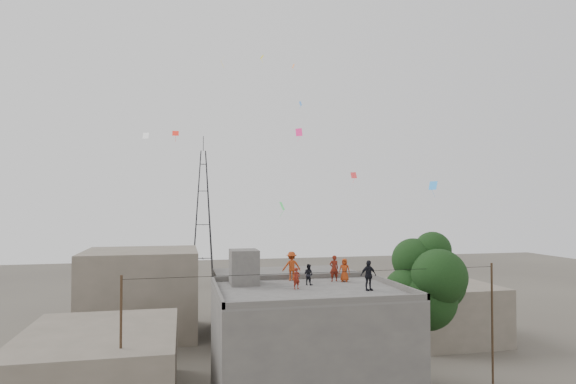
# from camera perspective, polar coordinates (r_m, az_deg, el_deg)

# --- Properties ---
(main_building) EXTENTS (10.00, 8.00, 6.10)m
(main_building) POSITION_cam_1_polar(r_m,az_deg,el_deg) (27.28, 2.49, -17.84)
(main_building) COLOR #53504E
(main_building) RESTS_ON ground
(parapet) EXTENTS (10.00, 8.00, 0.30)m
(parapet) POSITION_cam_1_polar(r_m,az_deg,el_deg) (26.56, 2.48, -11.20)
(parapet) COLOR #53504E
(parapet) RESTS_ON main_building
(stair_head_box) EXTENTS (1.60, 1.80, 2.00)m
(stair_head_box) POSITION_cam_1_polar(r_m,az_deg,el_deg) (28.36, -5.24, -8.84)
(stair_head_box) COLOR #53504E
(stair_head_box) RESTS_ON main_building
(neighbor_west) EXTENTS (8.00, 10.00, 4.00)m
(neighbor_west) POSITION_cam_1_polar(r_m,az_deg,el_deg) (28.97, -21.51, -18.92)
(neighbor_west) COLOR #665D50
(neighbor_west) RESTS_ON ground
(neighbor_north) EXTENTS (12.00, 9.00, 5.00)m
(neighbor_north) POSITION_cam_1_polar(r_m,az_deg,el_deg) (41.09, 0.09, -13.08)
(neighbor_north) COLOR #53504E
(neighbor_north) RESTS_ON ground
(neighbor_northwest) EXTENTS (9.00, 8.00, 7.00)m
(neighbor_northwest) POSITION_cam_1_polar(r_m,az_deg,el_deg) (42.05, -17.04, -11.36)
(neighbor_northwest) COLOR #665D50
(neighbor_northwest) RESTS_ON ground
(neighbor_east) EXTENTS (7.00, 8.00, 4.40)m
(neighbor_east) POSITION_cam_1_polar(r_m,az_deg,el_deg) (41.81, 18.10, -13.22)
(neighbor_east) COLOR #665D50
(neighbor_east) RESTS_ON ground
(tree) EXTENTS (4.90, 4.60, 9.10)m
(tree) POSITION_cam_1_polar(r_m,az_deg,el_deg) (29.85, 16.20, -10.36)
(tree) COLOR black
(tree) RESTS_ON ground
(utility_line) EXTENTS (20.12, 0.62, 7.40)m
(utility_line) POSITION_cam_1_polar(r_m,az_deg,el_deg) (26.04, 4.34, -16.85)
(utility_line) COLOR black
(utility_line) RESTS_ON ground
(transmission_tower) EXTENTS (2.97, 2.97, 20.01)m
(transmission_tower) POSITION_cam_1_polar(r_m,az_deg,el_deg) (65.38, -10.05, -2.98)
(transmission_tower) COLOR black
(transmission_tower) RESTS_ON ground
(person_red_adult) EXTENTS (0.58, 0.40, 1.56)m
(person_red_adult) POSITION_cam_1_polar(r_m,az_deg,el_deg) (29.48, 5.47, -8.99)
(person_red_adult) COLOR maroon
(person_red_adult) RESTS_ON main_building
(person_orange_child) EXTENTS (0.79, 0.68, 1.38)m
(person_orange_child) POSITION_cam_1_polar(r_m,az_deg,el_deg) (29.48, 6.71, -9.17)
(person_orange_child) COLOR #AF3B14
(person_orange_child) RESTS_ON main_building
(person_dark_child) EXTENTS (0.72, 0.73, 1.19)m
(person_dark_child) POSITION_cam_1_polar(r_m,az_deg,el_deg) (28.14, 2.44, -9.73)
(person_dark_child) COLOR black
(person_dark_child) RESTS_ON main_building
(person_dark_adult) EXTENTS (1.01, 0.56, 1.63)m
(person_dark_adult) POSITION_cam_1_polar(r_m,az_deg,el_deg) (26.58, 9.51, -9.72)
(person_dark_adult) COLOR black
(person_dark_adult) RESTS_ON main_building
(person_orange_adult) EXTENTS (1.15, 0.68, 1.75)m
(person_orange_adult) POSITION_cam_1_polar(r_m,az_deg,el_deg) (29.68, 0.42, -8.77)
(person_orange_adult) COLOR #AA3913
(person_orange_adult) RESTS_ON main_building
(person_red_child) EXTENTS (0.50, 0.41, 1.17)m
(person_red_child) POSITION_cam_1_polar(r_m,az_deg,el_deg) (26.72, 1.03, -10.20)
(person_red_child) COLOR maroon
(person_red_child) RESTS_ON main_building
(kites) EXTENTS (18.60, 13.75, 12.79)m
(kites) POSITION_cam_1_polar(r_m,az_deg,el_deg) (34.41, 0.00, 6.51)
(kites) COLOR red
(kites) RESTS_ON ground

